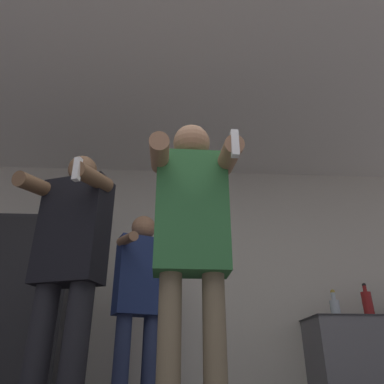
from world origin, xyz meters
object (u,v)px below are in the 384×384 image
(person_woman_foreground, at_px, (192,233))
(bottle_amber_bourbon, at_px, (368,303))
(bottle_green_wine, at_px, (335,307))
(person_man_side, at_px, (67,267))
(refrigerator, at_px, (28,319))
(person_spectator_back, at_px, (140,294))

(person_woman_foreground, bearing_deg, bottle_amber_bourbon, 44.66)
(bottle_green_wine, distance_m, person_man_side, 2.52)
(bottle_green_wine, bearing_deg, person_woman_foreground, -129.60)
(refrigerator, distance_m, bottle_green_wine, 2.77)
(bottle_amber_bourbon, relative_size, person_spectator_back, 0.19)
(person_spectator_back, bearing_deg, bottle_amber_bourbon, 11.97)
(person_spectator_back, bearing_deg, person_woman_foreground, -74.73)
(bottle_amber_bourbon, bearing_deg, bottle_green_wine, -180.00)
(bottle_amber_bourbon, bearing_deg, person_spectator_back, -168.03)
(bottle_amber_bourbon, bearing_deg, person_woman_foreground, -135.34)
(person_woman_foreground, bearing_deg, refrigerator, 128.58)
(person_woman_foreground, bearing_deg, person_spectator_back, 105.27)
(person_man_side, bearing_deg, bottle_green_wine, 31.20)
(bottle_amber_bourbon, xyz_separation_m, bottle_green_wine, (-0.32, -0.00, -0.03))
(refrigerator, bearing_deg, person_man_side, -63.75)
(refrigerator, relative_size, bottle_green_wine, 6.76)
(bottle_amber_bourbon, xyz_separation_m, person_woman_foreground, (-1.75, -1.73, 0.06))
(refrigerator, height_order, bottle_amber_bourbon, refrigerator)
(refrigerator, relative_size, bottle_amber_bourbon, 5.39)
(refrigerator, height_order, person_spectator_back, refrigerator)
(person_man_side, bearing_deg, person_woman_foreground, -30.70)
(refrigerator, distance_m, person_woman_foreground, 2.15)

